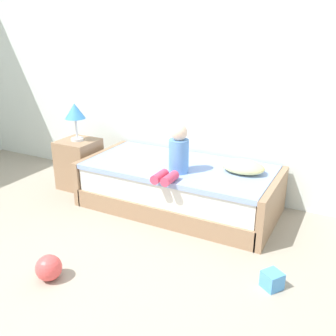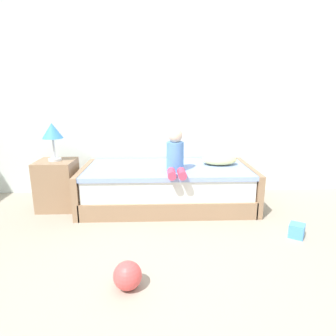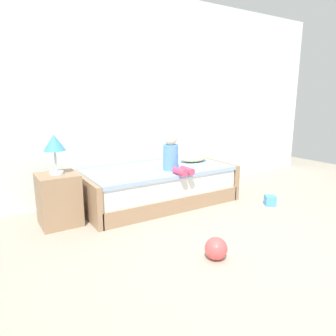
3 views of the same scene
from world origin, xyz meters
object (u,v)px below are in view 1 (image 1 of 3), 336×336
object	(u,v)px
table_lamp	(75,113)
toy_ball	(49,268)
bed	(179,187)
toy_block	(272,280)
child_figure	(177,154)
pillow	(243,167)
nightstand	(79,164)

from	to	relation	value
table_lamp	toy_ball	size ratio (longest dim) A/B	2.16
bed	toy_block	world-z (taller)	bed
bed	child_figure	world-z (taller)	child_figure
child_figure	pillow	world-z (taller)	child_figure
nightstand	table_lamp	world-z (taller)	table_lamp
toy_block	bed	bearing A→B (deg)	144.00
bed	pillow	size ratio (longest dim) A/B	4.80
child_figure	nightstand	bearing A→B (deg)	172.41
nightstand	pillow	size ratio (longest dim) A/B	1.36
nightstand	child_figure	distance (m)	1.50
child_figure	table_lamp	bearing A→B (deg)	172.41
child_figure	toy_block	xyz separation A→B (m)	(1.16, -0.68, -0.64)
child_figure	toy_block	distance (m)	1.49
nightstand	toy_block	bearing A→B (deg)	-18.48
bed	nightstand	world-z (taller)	nightstand
child_figure	pillow	xyz separation A→B (m)	(0.58, 0.33, -0.14)
child_figure	pillow	distance (m)	0.68
nightstand	table_lamp	xyz separation A→B (m)	(0.00, 0.00, 0.64)
nightstand	toy_block	distance (m)	2.75
child_figure	toy_ball	distance (m)	1.57
table_lamp	toy_block	bearing A→B (deg)	-18.48
table_lamp	child_figure	distance (m)	1.47
nightstand	pillow	bearing A→B (deg)	3.88
bed	table_lamp	world-z (taller)	table_lamp
bed	table_lamp	bearing A→B (deg)	-178.42
table_lamp	child_figure	size ratio (longest dim) A/B	0.88
bed	nightstand	xyz separation A→B (m)	(-1.35, -0.04, 0.05)
bed	toy_ball	bearing A→B (deg)	-101.93
pillow	toy_block	world-z (taller)	pillow
bed	child_figure	xyz separation A→B (m)	(0.09, -0.23, 0.46)
nightstand	toy_ball	size ratio (longest dim) A/B	2.88
nightstand	child_figure	size ratio (longest dim) A/B	1.18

